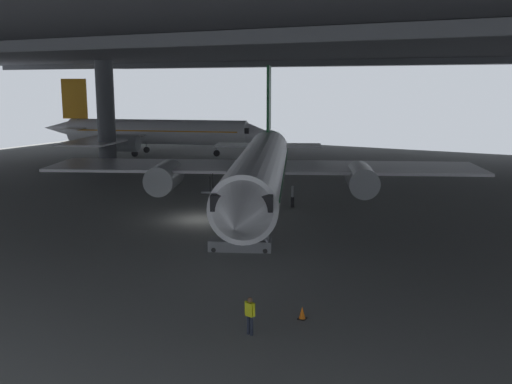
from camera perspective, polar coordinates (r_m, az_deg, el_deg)
The scene contains 8 objects.
ground_plane at distance 45.71m, azimuth -5.44°, elevation -2.67°, with size 110.00×110.00×0.00m, color slate.
hangar_structure at distance 56.60m, azimuth 2.08°, elevation 13.83°, with size 121.00×99.00×14.26m.
airplane_main at distance 47.19m, azimuth 0.43°, elevation 2.21°, with size 36.89×36.86×12.06m.
boarding_stairs at distance 37.33m, azimuth -1.63°, elevation -4.50°, with size 4.52×3.03×4.78m.
crew_worker_near_nose at distance 25.16m, azimuth -0.59°, elevation -11.69°, with size 0.54×0.29×1.66m.
crew_worker_by_stairs at distance 40.94m, azimuth -2.21°, elevation -2.77°, with size 0.55×0.24×1.73m.
airplane_distant at distance 86.27m, azimuth -9.96°, elevation 5.76°, with size 33.64×33.31×10.87m.
traffic_cone_orange at distance 27.02m, azimuth 4.50°, elevation -11.61°, with size 0.36×0.36×0.60m.
Camera 1 is at (24.53, -37.11, 10.53)m, focal length 41.26 mm.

